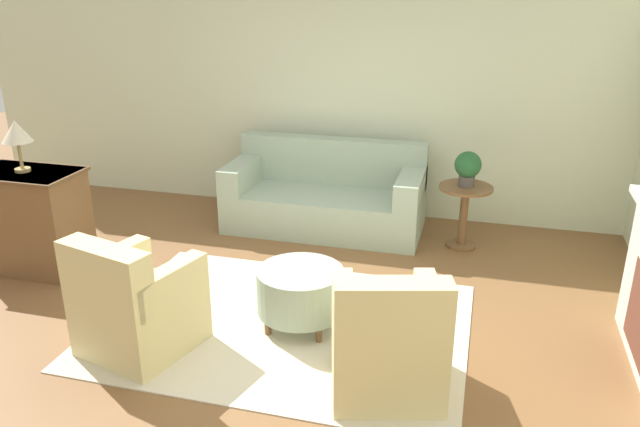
{
  "coord_description": "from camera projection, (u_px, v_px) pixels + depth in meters",
  "views": [
    {
      "loc": [
        1.39,
        -4.02,
        2.56
      ],
      "look_at": [
        0.15,
        0.55,
        0.75
      ],
      "focal_mm": 35.0,
      "sensor_mm": 36.0,
      "label": 1
    }
  ],
  "objects": [
    {
      "name": "potted_plant_on_side_table",
      "position": [
        468.0,
        167.0,
        6.0
      ],
      "size": [
        0.26,
        0.26,
        0.35
      ],
      "color": "#4C4742",
      "rests_on": "side_table"
    },
    {
      "name": "rug",
      "position": [
        283.0,
        325.0,
        4.87
      ],
      "size": [
        2.83,
        2.07,
        0.01
      ],
      "color": "beige",
      "rests_on": "ground_plane"
    },
    {
      "name": "armchair_right",
      "position": [
        387.0,
        343.0,
        3.99
      ],
      "size": [
        0.86,
        0.88,
        0.89
      ],
      "color": "beige",
      "rests_on": "rug"
    },
    {
      "name": "side_table",
      "position": [
        464.0,
        206.0,
        6.14
      ],
      "size": [
        0.52,
        0.52,
        0.64
      ],
      "color": "brown",
      "rests_on": "ground_plane"
    },
    {
      "name": "wall_back",
      "position": [
        359.0,
        89.0,
        6.82
      ],
      "size": [
        9.32,
        0.12,
        2.8
      ],
      "color": "beige",
      "rests_on": "ground_plane"
    },
    {
      "name": "dresser",
      "position": [
        32.0,
        219.0,
        5.67
      ],
      "size": [
        0.96,
        0.58,
        0.94
      ],
      "color": "brown",
      "rests_on": "ground_plane"
    },
    {
      "name": "ottoman_table",
      "position": [
        300.0,
        291.0,
        4.77
      ],
      "size": [
        0.67,
        0.67,
        0.47
      ],
      "color": "#9EB29E",
      "rests_on": "rug"
    },
    {
      "name": "ground_plane",
      "position": [
        283.0,
        325.0,
        4.87
      ],
      "size": [
        16.0,
        16.0,
        0.0
      ],
      "primitive_type": "plane",
      "color": "brown"
    },
    {
      "name": "table_lamp",
      "position": [
        16.0,
        133.0,
        5.38
      ],
      "size": [
        0.26,
        0.26,
        0.46
      ],
      "color": "tan",
      "rests_on": "dresser"
    },
    {
      "name": "armchair_left",
      "position": [
        135.0,
        306.0,
        4.43
      ],
      "size": [
        0.86,
        0.88,
        0.89
      ],
      "color": "beige",
      "rests_on": "rug"
    },
    {
      "name": "couch",
      "position": [
        326.0,
        198.0,
        6.68
      ],
      "size": [
        2.06,
        0.91,
        0.92
      ],
      "color": "#9EB29E",
      "rests_on": "ground_plane"
    }
  ]
}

